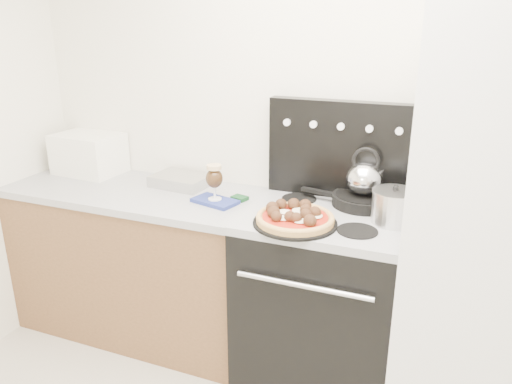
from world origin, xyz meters
The scene contains 16 objects.
room_shell centered at (0.00, 0.29, 1.25)m, with size 3.52×3.01×2.52m.
base_cabinet centered at (-1.02, 1.20, 0.43)m, with size 1.45×0.60×0.86m, color brown.
countertop centered at (-1.02, 1.20, 0.88)m, with size 1.48×0.63×0.04m, color #ABABB0.
stove_body centered at (0.08, 1.18, 0.44)m, with size 0.76×0.65×0.88m, color black.
cooktop centered at (0.08, 1.18, 0.90)m, with size 0.76×0.65×0.04m, color #ADADB2.
backguard centered at (0.08, 1.45, 1.17)m, with size 0.76×0.08×0.50m, color black.
fridge centered at (0.78, 1.15, 0.95)m, with size 0.64×0.68×1.90m, color silver.
toaster_oven centered at (-1.46, 1.36, 1.02)m, with size 0.39×0.29×0.24m, color white.
foil_sheet centered at (-0.81, 1.34, 0.93)m, with size 0.31×0.23×0.06m, color silver.
oven_mitt centered at (-0.50, 1.16, 0.91)m, with size 0.23×0.13×0.02m, color navy.
beer_glass centered at (-0.50, 1.16, 1.01)m, with size 0.09×0.09×0.19m, color #372211, non-canonical shape.
pizza_pan centered at (-0.02, 1.00, 0.93)m, with size 0.38×0.38×0.01m, color black.
pizza centered at (-0.02, 1.00, 0.96)m, with size 0.35×0.35×0.05m, color gold, non-canonical shape.
skillet centered at (0.22, 1.36, 0.95)m, with size 0.31×0.31×0.05m, color black.
tea_kettle centered at (0.22, 1.36, 1.08)m, with size 0.18×0.18×0.20m, color white, non-canonical shape.
stock_pot centered at (0.39, 1.19, 0.99)m, with size 0.20×0.20×0.14m, color silver.
Camera 1 is at (0.59, -1.01, 1.81)m, focal length 35.00 mm.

